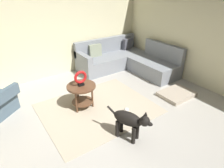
{
  "coord_description": "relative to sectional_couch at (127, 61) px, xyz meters",
  "views": [
    {
      "loc": [
        -1.57,
        -2.31,
        2.41
      ],
      "look_at": [
        0.45,
        0.6,
        0.55
      ],
      "focal_mm": 30.97,
      "sensor_mm": 36.0,
      "label": 1
    }
  ],
  "objects": [
    {
      "name": "ground_plane",
      "position": [
        -1.99,
        -2.02,
        -0.34
      ],
      "size": [
        6.0,
        6.0,
        0.1
      ],
      "primitive_type": "cube",
      "color": "#B7B2A8"
    },
    {
      "name": "wall_back",
      "position": [
        -1.99,
        0.92,
        1.06
      ],
      "size": [
        6.0,
        0.12,
        2.7
      ],
      "primitive_type": "cube",
      "color": "beige",
      "rests_on": "ground_plane"
    },
    {
      "name": "wall_right",
      "position": [
        0.95,
        -2.02,
        1.06
      ],
      "size": [
        0.12,
        6.0,
        2.7
      ],
      "primitive_type": "cube",
      "color": "beige",
      "rests_on": "ground_plane"
    },
    {
      "name": "area_rug",
      "position": [
        -1.84,
        -1.32,
        -0.28
      ],
      "size": [
        2.3,
        1.9,
        0.01
      ],
      "primitive_type": "cube",
      "color": "#BCAD93",
      "rests_on": "ground_plane"
    },
    {
      "name": "sectional_couch",
      "position": [
        0.0,
        0.0,
        0.0
      ],
      "size": [
        2.2,
        2.25,
        0.88
      ],
      "color": "gray",
      "rests_on": "ground_plane"
    },
    {
      "name": "side_table",
      "position": [
        -2.08,
        -1.1,
        0.13
      ],
      "size": [
        0.6,
        0.6,
        0.54
      ],
      "color": "brown",
      "rests_on": "ground_plane"
    },
    {
      "name": "torus_sculpture",
      "position": [
        -2.08,
        -1.1,
        0.42
      ],
      "size": [
        0.28,
        0.08,
        0.33
      ],
      "color": "black",
      "rests_on": "side_table"
    },
    {
      "name": "dog_bed_mat",
      "position": [
        -0.01,
        -1.94,
        -0.24
      ],
      "size": [
        0.8,
        0.6,
        0.09
      ],
      "primitive_type": "cube",
      "color": "#B2A38E",
      "rests_on": "ground_plane"
    },
    {
      "name": "dog",
      "position": [
        -1.85,
        -2.4,
        0.09
      ],
      "size": [
        0.41,
        0.8,
        0.63
      ],
      "rotation": [
        0.0,
        0.0,
        3.55
      ],
      "color": "black",
      "rests_on": "ground_plane"
    },
    {
      "name": "dog_toy_ball",
      "position": [
        -1.42,
        -1.78,
        -0.24
      ],
      "size": [
        0.11,
        0.11,
        0.11
      ],
      "primitive_type": "sphere",
      "color": "silver",
      "rests_on": "ground_plane"
    }
  ]
}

